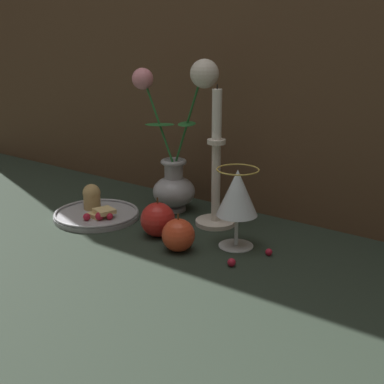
{
  "coord_description": "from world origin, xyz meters",
  "views": [
    {
      "loc": [
        0.68,
        -0.84,
        0.43
      ],
      "look_at": [
        0.05,
        0.01,
        0.1
      ],
      "focal_mm": 50.0,
      "sensor_mm": 36.0,
      "label": 1
    }
  ],
  "objects_px": {
    "apple_beside_vase": "(158,220)",
    "plate_with_pastries": "(96,211)",
    "vase": "(176,157)",
    "candlestick": "(216,181)",
    "apple_near_glass": "(178,235)",
    "wine_glass": "(237,195)"
  },
  "relations": [
    {
      "from": "vase",
      "to": "plate_with_pastries",
      "type": "distance_m",
      "value": 0.23
    },
    {
      "from": "apple_beside_vase",
      "to": "wine_glass",
      "type": "bearing_deg",
      "value": 17.88
    },
    {
      "from": "plate_with_pastries",
      "to": "apple_near_glass",
      "type": "xyz_separation_m",
      "value": [
        0.28,
        -0.04,
        0.02
      ]
    },
    {
      "from": "apple_beside_vase",
      "to": "plate_with_pastries",
      "type": "bearing_deg",
      "value": 179.4
    },
    {
      "from": "plate_with_pastries",
      "to": "apple_beside_vase",
      "type": "bearing_deg",
      "value": -0.6
    },
    {
      "from": "wine_glass",
      "to": "apple_near_glass",
      "type": "xyz_separation_m",
      "value": [
        -0.08,
        -0.09,
        -0.08
      ]
    },
    {
      "from": "vase",
      "to": "candlestick",
      "type": "height_order",
      "value": "vase"
    },
    {
      "from": "wine_glass",
      "to": "apple_near_glass",
      "type": "relative_size",
      "value": 2.08
    },
    {
      "from": "wine_glass",
      "to": "apple_beside_vase",
      "type": "distance_m",
      "value": 0.19
    },
    {
      "from": "plate_with_pastries",
      "to": "apple_beside_vase",
      "type": "relative_size",
      "value": 2.31
    },
    {
      "from": "wine_glass",
      "to": "candlestick",
      "type": "distance_m",
      "value": 0.13
    },
    {
      "from": "candlestick",
      "to": "apple_near_glass",
      "type": "distance_m",
      "value": 0.18
    },
    {
      "from": "candlestick",
      "to": "apple_near_glass",
      "type": "relative_size",
      "value": 3.98
    },
    {
      "from": "candlestick",
      "to": "plate_with_pastries",
      "type": "bearing_deg",
      "value": -152.78
    },
    {
      "from": "vase",
      "to": "apple_near_glass",
      "type": "distance_m",
      "value": 0.26
    },
    {
      "from": "vase",
      "to": "apple_near_glass",
      "type": "xyz_separation_m",
      "value": [
        0.15,
        -0.19,
        -0.1
      ]
    },
    {
      "from": "wine_glass",
      "to": "candlestick",
      "type": "relative_size",
      "value": 0.52
    },
    {
      "from": "plate_with_pastries",
      "to": "wine_glass",
      "type": "bearing_deg",
      "value": 8.12
    },
    {
      "from": "plate_with_pastries",
      "to": "candlestick",
      "type": "bearing_deg",
      "value": 27.22
    },
    {
      "from": "vase",
      "to": "wine_glass",
      "type": "distance_m",
      "value": 0.25
    },
    {
      "from": "vase",
      "to": "plate_with_pastries",
      "type": "xyz_separation_m",
      "value": [
        -0.12,
        -0.15,
        -0.12
      ]
    },
    {
      "from": "vase",
      "to": "candlestick",
      "type": "relative_size",
      "value": 1.16
    }
  ]
}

